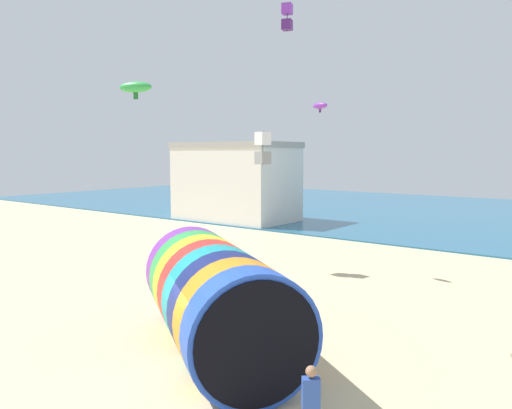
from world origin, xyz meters
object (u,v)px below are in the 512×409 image
object	(u,v)px
giant_inflatable_tube	(216,298)
kite_green_parafoil	(136,87)
kite_purple_parafoil	(320,106)
kite_purple_box	(287,17)
kite_white_box	(263,148)
kite_handler	(311,406)

from	to	relation	value
giant_inflatable_tube	kite_green_parafoil	bearing A→B (deg)	158.37
kite_purple_parafoil	kite_purple_box	distance (m)	9.06
kite_purple_box	kite_green_parafoil	distance (m)	7.77
kite_white_box	kite_green_parafoil	world-z (taller)	kite_green_parafoil
kite_handler	kite_white_box	world-z (taller)	kite_white_box
kite_purple_parafoil	kite_purple_box	xyz separation A→B (m)	(3.50, -8.12, 1.98)
giant_inflatable_tube	kite_purple_box	bearing A→B (deg)	74.27
kite_purple_box	kite_green_parafoil	xyz separation A→B (m)	(-7.61, 0.08, -1.58)
giant_inflatable_tube	kite_green_parafoil	xyz separation A→B (m)	(-6.87, 2.72, 7.10)
giant_inflatable_tube	kite_purple_parafoil	bearing A→B (deg)	104.34
kite_purple_parafoil	kite_purple_box	bearing A→B (deg)	-66.71
kite_white_box	kite_purple_box	size ratio (longest dim) A/B	1.99
kite_handler	kite_purple_box	bearing A→B (deg)	128.55
kite_white_box	kite_purple_box	world-z (taller)	kite_purple_box
giant_inflatable_tube	kite_white_box	bearing A→B (deg)	119.23
kite_green_parafoil	kite_purple_parafoil	bearing A→B (deg)	62.91
kite_purple_parafoil	giant_inflatable_tube	bearing A→B (deg)	-75.66
kite_purple_parafoil	kite_green_parafoil	xyz separation A→B (m)	(-4.11, -8.04, 0.40)
kite_handler	kite_green_parafoil	world-z (taller)	kite_green_parafoil
giant_inflatable_tube	kite_handler	xyz separation A→B (m)	(4.93, -2.61, -0.75)
giant_inflatable_tube	kite_purple_parafoil	size ratio (longest dim) A/B	7.88
kite_green_parafoil	giant_inflatable_tube	bearing A→B (deg)	-21.63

